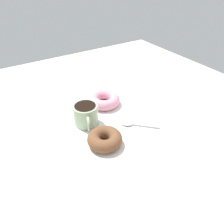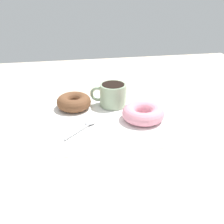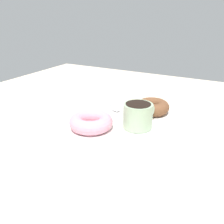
# 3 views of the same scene
# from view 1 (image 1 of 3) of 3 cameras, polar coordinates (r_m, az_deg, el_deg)

# --- Properties ---
(ground_plane) EXTENTS (1.20, 1.20, 0.02)m
(ground_plane) POSITION_cam_1_polar(r_m,az_deg,el_deg) (0.76, 0.43, -0.95)
(ground_plane) COLOR beige
(napkin) EXTENTS (0.33, 0.33, 0.00)m
(napkin) POSITION_cam_1_polar(r_m,az_deg,el_deg) (0.73, 0.00, -1.37)
(napkin) COLOR white
(napkin) RESTS_ON ground_plane
(coffee_cup) EXTENTS (0.10, 0.08, 0.07)m
(coffee_cup) POSITION_cam_1_polar(r_m,az_deg,el_deg) (0.69, -6.70, -0.77)
(coffee_cup) COLOR #9EB793
(coffee_cup) RESTS_ON napkin
(donut_near_cup) EXTENTS (0.10, 0.10, 0.04)m
(donut_near_cup) POSITION_cam_1_polar(r_m,az_deg,el_deg) (0.62, -1.92, -7.03)
(donut_near_cup) COLOR brown
(donut_near_cup) RESTS_ON napkin
(donut_far) EXTENTS (0.11, 0.11, 0.04)m
(donut_far) POSITION_cam_1_polar(r_m,az_deg,el_deg) (0.79, -2.23, 3.20)
(donut_far) COLOR pink
(donut_far) RESTS_ON napkin
(spoon) EXTENTS (0.10, 0.10, 0.01)m
(spoon) POSITION_cam_1_polar(r_m,az_deg,el_deg) (0.70, 5.39, -3.08)
(spoon) COLOR silver
(spoon) RESTS_ON napkin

